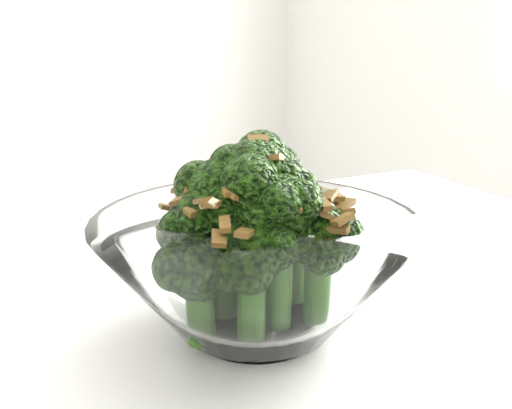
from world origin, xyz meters
TOP-DOWN VIEW (x-y plane):
  - broccoli_dish at (0.24, -0.12)m, footprint 0.24×0.24m

SIDE VIEW (x-z plane):
  - broccoli_dish at x=0.24m, z-range 0.73..0.88m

